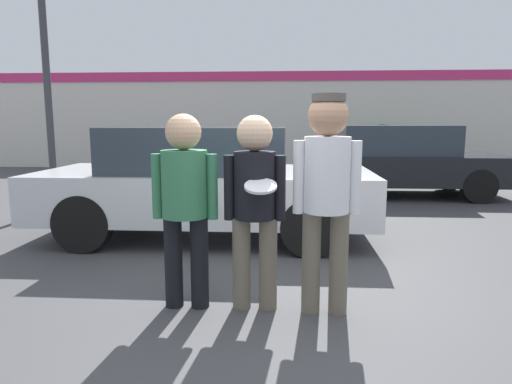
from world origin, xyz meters
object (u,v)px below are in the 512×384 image
Objects in this scene: person_middle_with_frisbee at (255,198)px; parked_car_near at (205,182)px; shrub at (381,148)px; person_right at (327,183)px; parked_car_far at (397,161)px; person_left at (185,195)px.

person_middle_with_frisbee is 0.37× the size of parked_car_near.
parked_car_near reaches higher than shrub.
shrub is (3.95, 8.17, -0.02)m from parked_car_near.
parked_car_far is (1.98, 6.12, -0.33)m from person_right.
parked_car_far is (3.39, 3.72, -0.01)m from parked_car_near.
person_middle_with_frisbee is 6.59m from parked_car_far.
parked_car_near is at bearing 120.39° from person_right.
parked_car_near is (-0.27, 2.36, -0.21)m from person_left.
shrub is at bearing 73.55° from person_middle_with_frisbee.
person_left is 0.92× the size of person_right.
person_left is at bearing 177.70° from person_right.
shrub is at bearing 82.89° from parked_car_far.
person_middle_with_frisbee is at bearing 0.67° from person_left.
person_right is at bearing -103.49° from shrub.
person_left is 6.84m from parked_car_far.
person_right reaches higher than shrub.
person_middle_with_frisbee reaches higher than parked_car_near.
person_right is 6.44m from parked_car_far.
parked_car_far is at bearing 67.20° from person_middle_with_frisbee.
person_left is at bearing -179.33° from person_middle_with_frisbee.
person_middle_with_frisbee is 2.51m from parked_car_near.
person_right reaches higher than parked_car_far.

